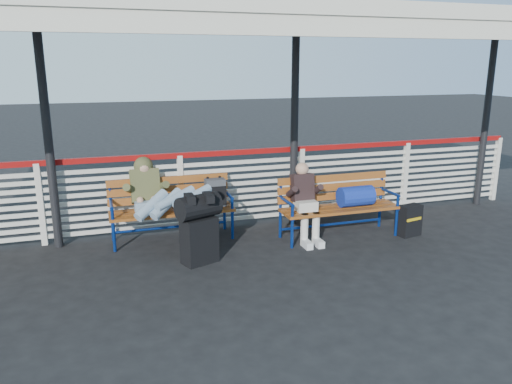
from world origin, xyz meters
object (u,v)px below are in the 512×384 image
object	(u,v)px
luggage_stack	(199,226)
traveler_man	(164,197)
companion_person	(305,201)
suitcase_side	(410,220)
bench_right	(345,199)
bench_left	(182,200)

from	to	relation	value
luggage_stack	traveler_man	world-z (taller)	traveler_man
luggage_stack	traveler_man	xyz separation A→B (m)	(-0.35, 0.68, 0.24)
traveler_man	companion_person	distance (m)	2.03
suitcase_side	traveler_man	bearing A→B (deg)	158.63
luggage_stack	suitcase_side	size ratio (longest dim) A/B	1.94
bench_right	traveler_man	xyz separation A→B (m)	(-2.65, 0.30, 0.16)
bench_left	companion_person	xyz separation A→B (m)	(1.69, -0.67, 0.02)
bench_left	bench_right	distance (m)	2.43
luggage_stack	bench_right	size ratio (longest dim) A/B	0.51
suitcase_side	companion_person	bearing A→B (deg)	157.81
bench_right	companion_person	bearing A→B (deg)	-178.51
bench_left	bench_right	xyz separation A→B (m)	(2.34, -0.65, -0.00)
companion_person	suitcase_side	world-z (taller)	companion_person
bench_left	suitcase_side	size ratio (longest dim) A/B	3.77
bench_right	suitcase_side	xyz separation A→B (m)	(0.95, -0.31, -0.34)
bench_left	suitcase_side	xyz separation A→B (m)	(3.29, -0.97, -0.34)
companion_person	bench_left	bearing A→B (deg)	158.31
traveler_man	suitcase_side	world-z (taller)	traveler_man
bench_right	bench_left	bearing A→B (deg)	164.38
bench_left	suitcase_side	bearing A→B (deg)	-16.43
luggage_stack	traveler_man	size ratio (longest dim) A/B	0.57
traveler_man	companion_person	bearing A→B (deg)	-9.06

